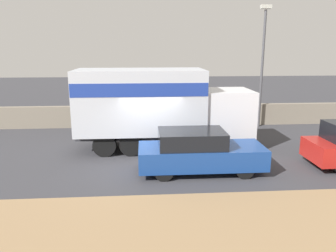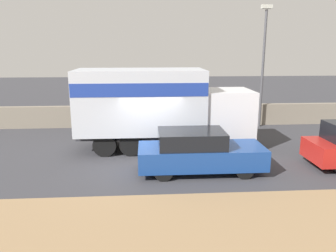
% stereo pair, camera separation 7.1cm
% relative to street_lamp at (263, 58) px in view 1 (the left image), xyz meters
% --- Properties ---
extents(ground_plane, '(80.00, 80.00, 0.00)m').
position_rel_street_lamp_xyz_m(ground_plane, '(-6.32, -5.95, -3.88)').
color(ground_plane, '#38383D').
extents(stone_wall_backdrop, '(60.00, 0.35, 1.23)m').
position_rel_street_lamp_xyz_m(stone_wall_backdrop, '(-6.32, 0.49, -3.27)').
color(stone_wall_backdrop, gray).
rests_on(stone_wall_backdrop, ground_plane).
extents(street_lamp, '(0.56, 0.28, 6.67)m').
position_rel_street_lamp_xyz_m(street_lamp, '(0.00, 0.00, 0.00)').
color(street_lamp, '#4C4C51').
rests_on(street_lamp, ground_plane).
extents(box_truck, '(7.66, 2.51, 3.54)m').
position_rel_street_lamp_xyz_m(box_truck, '(-6.04, -3.86, -1.83)').
color(box_truck, silver).
rests_on(box_truck, ground_plane).
extents(car_hatchback, '(4.53, 1.73, 1.56)m').
position_rel_street_lamp_xyz_m(car_hatchback, '(-4.65, -6.86, -3.11)').
color(car_hatchback, navy).
rests_on(car_hatchback, ground_plane).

